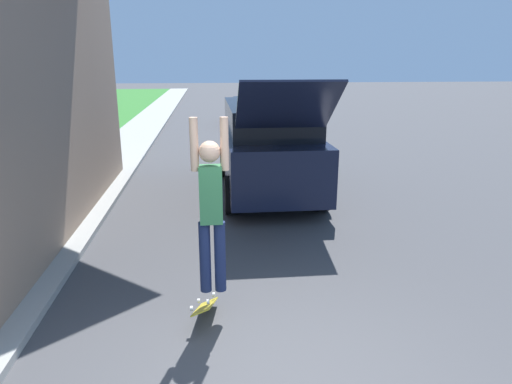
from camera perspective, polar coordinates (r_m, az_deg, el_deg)
sidewalk at (r=10.28m, az=-22.26°, el=-1.51°), size 1.80×80.00×0.10m
suv_parked at (r=10.47m, az=1.46°, el=5.85°), size 2.09×5.56×2.67m
car_down_street at (r=22.03m, az=-0.63°, el=10.02°), size 1.94×4.11×1.26m
skateboarder at (r=5.04m, az=-5.64°, el=-1.63°), size 0.41×0.23×2.00m
skateboard at (r=5.51m, az=-6.41°, el=-13.94°), size 0.32×0.74×0.38m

